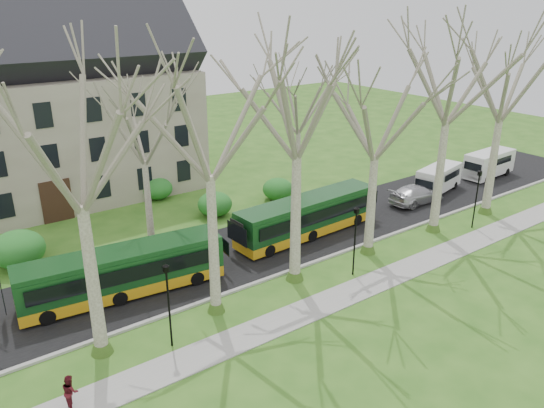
% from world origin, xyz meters
% --- Properties ---
extents(ground, '(120.00, 120.00, 0.00)m').
position_xyz_m(ground, '(0.00, 0.00, 0.00)').
color(ground, '#2E5E1B').
rests_on(ground, ground).
extents(sidewalk, '(70.00, 2.00, 0.06)m').
position_xyz_m(sidewalk, '(0.00, -2.50, 0.03)').
color(sidewalk, gray).
rests_on(sidewalk, ground).
extents(road, '(80.00, 8.00, 0.06)m').
position_xyz_m(road, '(0.00, 5.50, 0.03)').
color(road, black).
rests_on(road, ground).
extents(curb, '(80.00, 0.25, 0.14)m').
position_xyz_m(curb, '(0.00, 1.50, 0.07)').
color(curb, '#A5A39E').
rests_on(curb, ground).
extents(building, '(26.50, 12.20, 16.00)m').
position_xyz_m(building, '(-6.00, 24.00, 8.07)').
color(building, gray).
rests_on(building, ground).
extents(tree_row_verge, '(49.00, 7.00, 14.00)m').
position_xyz_m(tree_row_verge, '(0.00, 0.30, 7.00)').
color(tree_row_verge, gray).
rests_on(tree_row_verge, ground).
extents(tree_row_far, '(33.00, 7.00, 12.00)m').
position_xyz_m(tree_row_far, '(-1.33, 11.00, 6.00)').
color(tree_row_far, gray).
rests_on(tree_row_far, ground).
extents(lamp_row, '(36.22, 0.22, 4.30)m').
position_xyz_m(lamp_row, '(-0.00, -1.00, 2.57)').
color(lamp_row, black).
rests_on(lamp_row, ground).
extents(hedges, '(30.60, 8.60, 2.00)m').
position_xyz_m(hedges, '(-4.67, 14.00, 1.00)').
color(hedges, '#1C6425').
rests_on(hedges, ground).
extents(bus_lead, '(11.34, 3.54, 2.79)m').
position_xyz_m(bus_lead, '(-6.02, 4.86, 1.45)').
color(bus_lead, '#124018').
rests_on(bus_lead, road).
extents(bus_follow, '(11.32, 2.84, 2.81)m').
position_xyz_m(bus_follow, '(7.44, 5.07, 1.46)').
color(bus_follow, '#124018').
rests_on(bus_follow, road).
extents(sedan, '(5.18, 2.13, 1.50)m').
position_xyz_m(sedan, '(18.58, 4.65, 0.81)').
color(sedan, '#B9B9BE').
rests_on(sedan, road).
extents(van_a, '(5.34, 2.88, 2.21)m').
position_xyz_m(van_a, '(22.24, 5.37, 1.17)').
color(van_a, silver).
rests_on(van_a, road).
extents(van_b, '(5.56, 2.23, 2.39)m').
position_xyz_m(van_b, '(29.39, 5.22, 1.26)').
color(van_b, silver).
rests_on(van_b, road).
extents(pedestrian_b, '(0.61, 0.76, 1.51)m').
position_xyz_m(pedestrian_b, '(-11.12, -2.39, 0.82)').
color(pedestrian_b, '#51121B').
rests_on(pedestrian_b, sidewalk).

